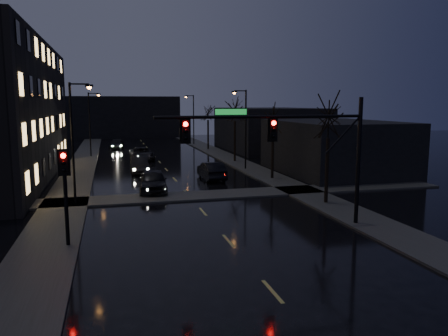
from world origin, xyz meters
TOP-DOWN VIEW (x-y plane):
  - ground at (0.00, 0.00)m, footprint 160.00×160.00m
  - sidewalk_left at (-8.50, 35.00)m, footprint 3.00×140.00m
  - sidewalk_right at (8.50, 35.00)m, footprint 3.00×140.00m
  - sidewalk_cross at (0.00, 18.50)m, footprint 40.00×3.00m
  - commercial_right_near at (15.50, 26.00)m, footprint 10.00×14.00m
  - commercial_right_far at (17.00, 48.00)m, footprint 12.00×18.00m
  - far_block at (-3.00, 78.00)m, footprint 22.00×10.00m
  - signal_mast at (3.85, 9.00)m, footprint 11.11×0.41m
  - signal_pole_left at (-7.50, 8.99)m, footprint 0.35×0.41m
  - tree_near at (8.40, 14.00)m, footprint 3.52×3.52m
  - tree_mid_a at (8.40, 24.00)m, footprint 3.30×3.30m
  - tree_mid_b at (8.40, 36.00)m, footprint 3.74×3.74m
  - tree_far at (8.40, 50.00)m, footprint 3.43×3.43m
  - streetlight_l_near at (-7.58, 18.00)m, footprint 1.53×0.28m
  - streetlight_l_far at (-7.58, 45.00)m, footprint 1.53×0.28m
  - streetlight_r_mid at (7.58, 30.00)m, footprint 1.53×0.28m
  - streetlight_r_far at (7.58, 58.00)m, footprint 1.53×0.28m
  - oncoming_car_a at (-2.40, 20.91)m, footprint 2.43×5.21m
  - oncoming_car_b at (-2.76, 30.68)m, footprint 1.64×4.63m
  - oncoming_car_c at (-1.80, 40.39)m, footprint 2.80×5.54m
  - oncoming_car_d at (-4.52, 54.34)m, footprint 2.42×4.84m
  - lead_car at (3.14, 25.21)m, footprint 1.75×4.78m

SIDE VIEW (x-z plane):
  - ground at x=0.00m, z-range 0.00..0.00m
  - sidewalk_left at x=-8.50m, z-range 0.00..0.12m
  - sidewalk_right at x=8.50m, z-range 0.00..0.12m
  - sidewalk_cross at x=0.00m, z-range 0.00..0.12m
  - oncoming_car_d at x=-4.52m, z-range 0.00..1.35m
  - oncoming_car_c at x=-1.80m, z-range 0.00..1.50m
  - oncoming_car_b at x=-2.76m, z-range 0.00..1.52m
  - lead_car at x=3.14m, z-range 0.00..1.57m
  - oncoming_car_a at x=-2.40m, z-range 0.00..1.72m
  - commercial_right_near at x=15.50m, z-range 0.00..5.00m
  - commercial_right_far at x=17.00m, z-range 0.00..6.00m
  - signal_pole_left at x=-7.50m, z-range 0.75..5.27m
  - far_block at x=-3.00m, z-range 0.00..8.00m
  - streetlight_l_near at x=-7.58m, z-range 0.77..8.77m
  - streetlight_l_far at x=-7.58m, z-range 0.77..8.77m
  - streetlight_r_mid at x=7.58m, z-range 0.77..8.77m
  - streetlight_r_far at x=7.58m, z-range 0.77..8.77m
  - signal_mast at x=3.85m, z-range 1.37..8.37m
  - tree_mid_a at x=8.40m, z-range 2.04..9.61m
  - tree_far at x=8.40m, z-range 2.12..10.00m
  - tree_near at x=8.40m, z-range 2.18..10.26m
  - tree_mid_b at x=8.40m, z-range 2.32..10.90m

